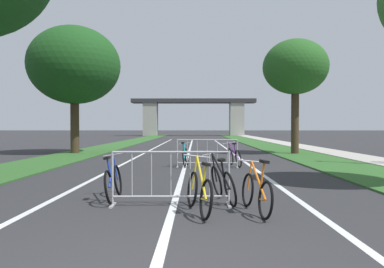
{
  "coord_description": "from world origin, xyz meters",
  "views": [
    {
      "loc": [
        0.43,
        -3.34,
        1.51
      ],
      "look_at": [
        0.14,
        22.49,
        0.99
      ],
      "focal_mm": 33.78,
      "sensor_mm": 36.0,
      "label": 1
    }
  ],
  "objects_px": {
    "bicycle_black_3": "(223,183)",
    "bicycle_blue_5": "(113,182)",
    "crowd_barrier_nearest": "(171,179)",
    "bicycle_teal_1": "(185,156)",
    "tree_left_cypress_far": "(74,66)",
    "bicycle_purple_2": "(234,156)",
    "crowd_barrier_second": "(207,154)",
    "tree_right_oak_mid": "(295,68)",
    "bicycle_yellow_4": "(199,192)",
    "bicycle_orange_0": "(256,192)"
  },
  "relations": [
    {
      "from": "tree_right_oak_mid",
      "to": "bicycle_blue_5",
      "type": "xyz_separation_m",
      "value": [
        -7.14,
        -12.44,
        -4.37
      ]
    },
    {
      "from": "crowd_barrier_nearest",
      "to": "bicycle_black_3",
      "type": "height_order",
      "value": "crowd_barrier_nearest"
    },
    {
      "from": "tree_right_oak_mid",
      "to": "bicycle_black_3",
      "type": "distance_m",
      "value": 14.24
    },
    {
      "from": "crowd_barrier_nearest",
      "to": "bicycle_orange_0",
      "type": "relative_size",
      "value": 1.41
    },
    {
      "from": "bicycle_black_3",
      "to": "bicycle_blue_5",
      "type": "height_order",
      "value": "bicycle_black_3"
    },
    {
      "from": "bicycle_teal_1",
      "to": "bicycle_yellow_4",
      "type": "height_order",
      "value": "bicycle_yellow_4"
    },
    {
      "from": "tree_left_cypress_far",
      "to": "bicycle_blue_5",
      "type": "bearing_deg",
      "value": -68.18
    },
    {
      "from": "bicycle_orange_0",
      "to": "bicycle_black_3",
      "type": "distance_m",
      "value": 1.04
    },
    {
      "from": "tree_right_oak_mid",
      "to": "bicycle_purple_2",
      "type": "height_order",
      "value": "tree_right_oak_mid"
    },
    {
      "from": "bicycle_purple_2",
      "to": "bicycle_blue_5",
      "type": "height_order",
      "value": "bicycle_blue_5"
    },
    {
      "from": "bicycle_orange_0",
      "to": "bicycle_blue_5",
      "type": "bearing_deg",
      "value": 149.88
    },
    {
      "from": "crowd_barrier_nearest",
      "to": "bicycle_blue_5",
      "type": "height_order",
      "value": "crowd_barrier_nearest"
    },
    {
      "from": "crowd_barrier_second",
      "to": "tree_right_oak_mid",
      "type": "bearing_deg",
      "value": 52.51
    },
    {
      "from": "bicycle_purple_2",
      "to": "bicycle_yellow_4",
      "type": "xyz_separation_m",
      "value": [
        -1.42,
        -7.58,
        0.0
      ]
    },
    {
      "from": "crowd_barrier_nearest",
      "to": "bicycle_teal_1",
      "type": "xyz_separation_m",
      "value": [
        0.07,
        6.91,
        -0.14
      ]
    },
    {
      "from": "bicycle_teal_1",
      "to": "bicycle_purple_2",
      "type": "xyz_separation_m",
      "value": [
        1.88,
        0.11,
        -0.01
      ]
    },
    {
      "from": "crowd_barrier_second",
      "to": "bicycle_black_3",
      "type": "relative_size",
      "value": 1.39
    },
    {
      "from": "bicycle_yellow_4",
      "to": "tree_left_cypress_far",
      "type": "bearing_deg",
      "value": 103.13
    },
    {
      "from": "bicycle_black_3",
      "to": "tree_left_cypress_far",
      "type": "bearing_deg",
      "value": 107.89
    },
    {
      "from": "crowd_barrier_nearest",
      "to": "bicycle_teal_1",
      "type": "bearing_deg",
      "value": 89.44
    },
    {
      "from": "crowd_barrier_nearest",
      "to": "bicycle_teal_1",
      "type": "distance_m",
      "value": 6.91
    },
    {
      "from": "crowd_barrier_nearest",
      "to": "bicycle_black_3",
      "type": "xyz_separation_m",
      "value": [
        1.01,
        0.37,
        -0.14
      ]
    },
    {
      "from": "tree_left_cypress_far",
      "to": "bicycle_teal_1",
      "type": "height_order",
      "value": "tree_left_cypress_far"
    },
    {
      "from": "bicycle_purple_2",
      "to": "bicycle_blue_5",
      "type": "xyz_separation_m",
      "value": [
        -3.18,
        -6.45,
        0.0
      ]
    },
    {
      "from": "tree_left_cypress_far",
      "to": "bicycle_blue_5",
      "type": "relative_size",
      "value": 4.28
    },
    {
      "from": "bicycle_teal_1",
      "to": "bicycle_blue_5",
      "type": "distance_m",
      "value": 6.48
    },
    {
      "from": "tree_left_cypress_far",
      "to": "crowd_barrier_second",
      "type": "bearing_deg",
      "value": -43.19
    },
    {
      "from": "tree_right_oak_mid",
      "to": "bicycle_orange_0",
      "type": "bearing_deg",
      "value": -107.91
    },
    {
      "from": "tree_left_cypress_far",
      "to": "bicycle_yellow_4",
      "type": "height_order",
      "value": "tree_left_cypress_far"
    },
    {
      "from": "tree_left_cypress_far",
      "to": "tree_right_oak_mid",
      "type": "bearing_deg",
      "value": -0.95
    },
    {
      "from": "crowd_barrier_second",
      "to": "bicycle_blue_5",
      "type": "relative_size",
      "value": 1.38
    },
    {
      "from": "bicycle_black_3",
      "to": "bicycle_orange_0",
      "type": "bearing_deg",
      "value": -71.32
    },
    {
      "from": "bicycle_teal_1",
      "to": "crowd_barrier_nearest",
      "type": "bearing_deg",
      "value": -86.61
    },
    {
      "from": "tree_right_oak_mid",
      "to": "crowd_barrier_second",
      "type": "distance_m",
      "value": 9.26
    },
    {
      "from": "bicycle_blue_5",
      "to": "tree_right_oak_mid",
      "type": "bearing_deg",
      "value": 57.45
    },
    {
      "from": "bicycle_purple_2",
      "to": "bicycle_black_3",
      "type": "relative_size",
      "value": 1.05
    },
    {
      "from": "crowd_barrier_nearest",
      "to": "bicycle_orange_0",
      "type": "distance_m",
      "value": 1.63
    },
    {
      "from": "crowd_barrier_second",
      "to": "bicycle_blue_5",
      "type": "bearing_deg",
      "value": -109.79
    },
    {
      "from": "tree_left_cypress_far",
      "to": "crowd_barrier_nearest",
      "type": "xyz_separation_m",
      "value": [
        6.29,
        -13.2,
        -4.39
      ]
    },
    {
      "from": "bicycle_orange_0",
      "to": "bicycle_teal_1",
      "type": "distance_m",
      "value": 7.58
    },
    {
      "from": "bicycle_orange_0",
      "to": "bicycle_purple_2",
      "type": "bearing_deg",
      "value": 78.25
    },
    {
      "from": "bicycle_teal_1",
      "to": "tree_right_oak_mid",
      "type": "bearing_deg",
      "value": 50.15
    },
    {
      "from": "crowd_barrier_nearest",
      "to": "crowd_barrier_second",
      "type": "height_order",
      "value": "same"
    },
    {
      "from": "bicycle_teal_1",
      "to": "bicycle_orange_0",
      "type": "bearing_deg",
      "value": -74.85
    },
    {
      "from": "bicycle_purple_2",
      "to": "bicycle_orange_0",
      "type": "bearing_deg",
      "value": -103.57
    },
    {
      "from": "tree_left_cypress_far",
      "to": "bicycle_black_3",
      "type": "distance_m",
      "value": 15.45
    },
    {
      "from": "crowd_barrier_nearest",
      "to": "bicycle_blue_5",
      "type": "distance_m",
      "value": 1.36
    },
    {
      "from": "bicycle_teal_1",
      "to": "bicycle_purple_2",
      "type": "relative_size",
      "value": 0.95
    },
    {
      "from": "bicycle_blue_5",
      "to": "crowd_barrier_second",
      "type": "bearing_deg",
      "value": 67.51
    },
    {
      "from": "crowd_barrier_nearest",
      "to": "bicycle_purple_2",
      "type": "xyz_separation_m",
      "value": [
        1.95,
        7.02,
        -0.15
      ]
    }
  ]
}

